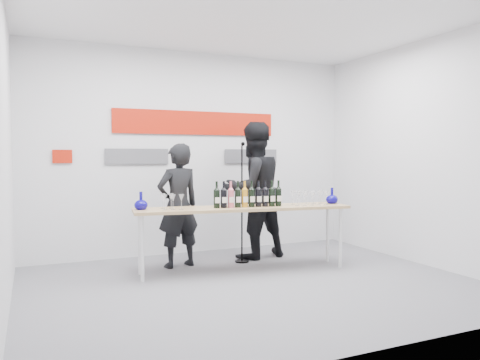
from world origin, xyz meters
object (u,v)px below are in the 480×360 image
object	(u,v)px
tasting_table	(243,212)
mic_stand	(242,226)
presenter_left	(178,205)
presenter_right	(253,190)

from	to	relation	value
tasting_table	mic_stand	bearing A→B (deg)	75.35
tasting_table	presenter_left	world-z (taller)	presenter_left
presenter_left	mic_stand	world-z (taller)	mic_stand
presenter_right	mic_stand	distance (m)	0.58
mic_stand	presenter_right	bearing A→B (deg)	36.52
presenter_right	mic_stand	xyz separation A→B (m)	(-0.27, -0.21, -0.47)
tasting_table	mic_stand	size ratio (longest dim) A/B	1.68
tasting_table	presenter_left	xyz separation A→B (m)	(-0.69, 0.55, 0.05)
presenter_right	tasting_table	bearing A→B (deg)	46.46
presenter_left	presenter_right	bearing A→B (deg)	172.98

